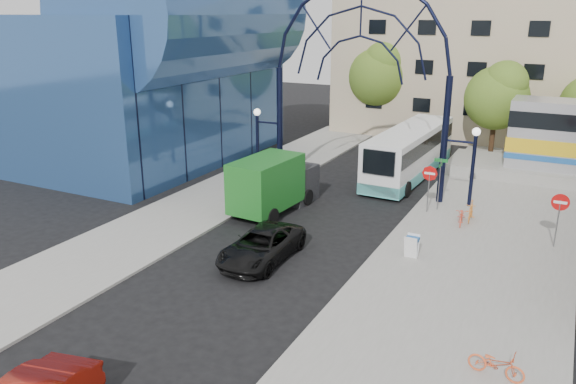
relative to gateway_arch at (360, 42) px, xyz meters
The scene contains 18 objects.
ground 16.41m from the gateway_arch, 90.00° to the right, with size 120.00×120.00×0.00m, color black.
sidewalk_east 15.37m from the gateway_arch, 51.34° to the right, with size 8.00×56.00×0.12m, color gray.
plaza_west 13.36m from the gateway_arch, 129.09° to the right, with size 5.00×50.00×0.12m, color gray.
gateway_arch is the anchor object (origin of this frame).
stop_sign 8.37m from the gateway_arch, 22.63° to the right, with size 0.80×0.07×2.50m.
do_not_enter_sign 13.43m from the gateway_arch, 19.99° to the right, with size 0.76×0.07×2.48m.
street_name_sign 8.38m from the gateway_arch, 15.07° to the right, with size 0.70×0.70×2.80m.
sandwich_board 12.52m from the gateway_arch, 55.09° to the right, with size 0.55×0.61×0.99m.
transit_hall 15.45m from the gateway_arch, behind, with size 16.50×18.00×14.50m.
apartment_block 21.12m from the gateway_arch, 84.55° to the left, with size 20.00×12.10×14.00m.
tree_north_a 13.98m from the gateway_arch, 62.83° to the left, with size 4.48×4.48×7.00m.
tree_north_b 16.72m from the gateway_arch, 103.68° to the left, with size 5.12×5.12×8.00m.
city_bus 8.50m from the gateway_arch, 65.82° to the left, with size 3.04×11.46×3.12m.
green_truck 9.11m from the gateway_arch, 116.61° to the right, with size 2.67×6.16×3.04m.
black_suv 13.53m from the gateway_arch, 90.41° to the right, with size 2.25×4.87×1.35m, color black.
bike_near_a 10.90m from the gateway_arch, 24.03° to the right, with size 0.56×1.59×0.84m, color #F54D31.
bike_near_b 10.88m from the gateway_arch, 18.14° to the right, with size 0.46×1.64×0.99m, color orange.
bike_far_a 19.78m from the gateway_arch, 56.49° to the right, with size 0.56×1.61×0.85m, color #E25A2D.
Camera 1 is at (10.92, -16.09, 10.18)m, focal length 35.00 mm.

